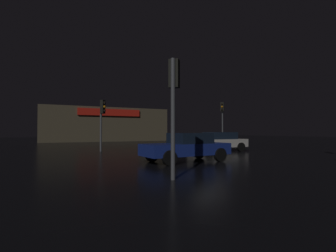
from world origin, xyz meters
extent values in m
plane|color=black|center=(0.00, 0.00, 0.00)|extent=(120.00, 120.00, 0.00)
cube|color=brown|center=(-0.83, 27.39, 2.57)|extent=(18.99, 7.39, 5.15)
cube|color=red|center=(-0.83, 23.55, 4.34)|extent=(9.11, 0.24, 1.01)
cylinder|color=#595B60|center=(-5.52, 6.06, 1.96)|extent=(0.15, 0.15, 3.91)
cube|color=black|center=(-5.41, 5.94, 3.40)|extent=(0.41, 0.41, 1.03)
sphere|color=black|center=(-5.30, 5.82, 3.71)|extent=(0.20, 0.20, 0.20)
sphere|color=orange|center=(-5.30, 5.82, 3.40)|extent=(0.20, 0.20, 0.20)
sphere|color=black|center=(-5.30, 5.82, 3.09)|extent=(0.20, 0.20, 0.20)
cylinder|color=#595B60|center=(6.11, 6.11, 2.16)|extent=(0.12, 0.12, 4.32)
cube|color=black|center=(5.99, 6.00, 3.89)|extent=(0.41, 0.41, 0.86)
sphere|color=black|center=(5.88, 5.89, 4.15)|extent=(0.20, 0.20, 0.20)
sphere|color=orange|center=(5.88, 5.89, 3.89)|extent=(0.20, 0.20, 0.20)
sphere|color=black|center=(5.88, 5.89, 3.63)|extent=(0.20, 0.20, 0.20)
cylinder|color=#595B60|center=(-5.65, -6.26, 1.93)|extent=(0.14, 0.14, 3.86)
cube|color=black|center=(-5.55, -6.14, 3.40)|extent=(0.41, 0.41, 0.92)
sphere|color=red|center=(-5.44, -6.02, 3.68)|extent=(0.20, 0.20, 0.20)
sphere|color=black|center=(-5.44, -6.02, 3.40)|extent=(0.20, 0.20, 0.20)
sphere|color=black|center=(-5.44, -6.02, 3.13)|extent=(0.20, 0.20, 0.20)
cube|color=silver|center=(2.55, 2.18, 0.64)|extent=(4.42, 1.85, 0.60)
cube|color=black|center=(2.74, 2.18, 1.20)|extent=(2.16, 1.65, 0.52)
cylinder|color=black|center=(1.09, 1.29, 0.34)|extent=(0.68, 0.23, 0.68)
cylinder|color=black|center=(1.10, 3.10, 0.34)|extent=(0.68, 0.23, 0.68)
cylinder|color=black|center=(3.99, 1.26, 0.34)|extent=(0.68, 0.23, 0.68)
cylinder|color=black|center=(4.01, 3.07, 0.34)|extent=(0.68, 0.23, 0.68)
cube|color=navy|center=(-2.91, -2.36, 0.63)|extent=(4.63, 2.07, 0.58)
cube|color=black|center=(-2.66, -2.34, 1.18)|extent=(2.01, 1.70, 0.53)
cylinder|color=black|center=(-4.33, -3.34, 0.35)|extent=(0.71, 0.27, 0.69)
cylinder|color=black|center=(-4.46, -1.60, 0.35)|extent=(0.71, 0.27, 0.69)
cylinder|color=black|center=(-1.36, -3.11, 0.35)|extent=(0.71, 0.27, 0.69)
cylinder|color=black|center=(-1.49, -1.38, 0.35)|extent=(0.71, 0.27, 0.69)
camera|label=1|loc=(-9.27, -13.29, 1.53)|focal=26.68mm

